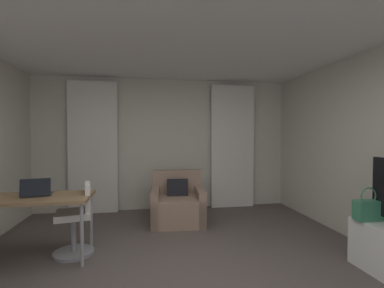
# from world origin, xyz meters

# --- Properties ---
(wall_window) EXTENTS (5.12, 0.06, 2.60)m
(wall_window) POSITION_xyz_m (0.00, 3.03, 1.30)
(wall_window) COLOR beige
(wall_window) RESTS_ON ground
(ceiling) EXTENTS (5.12, 6.12, 0.06)m
(ceiling) POSITION_xyz_m (0.00, 0.00, 2.63)
(ceiling) COLOR white
(ceiling) RESTS_ON wall_left
(curtain_left_panel) EXTENTS (0.90, 0.06, 2.50)m
(curtain_left_panel) POSITION_xyz_m (-1.38, 2.90, 1.25)
(curtain_left_panel) COLOR silver
(curtain_left_panel) RESTS_ON ground
(curtain_right_panel) EXTENTS (0.90, 0.06, 2.50)m
(curtain_right_panel) POSITION_xyz_m (1.38, 2.90, 1.25)
(curtain_right_panel) COLOR silver
(curtain_right_panel) RESTS_ON ground
(armchair) EXTENTS (0.93, 0.93, 0.85)m
(armchair) POSITION_xyz_m (0.14, 2.09, 0.29)
(armchair) COLOR #997A66
(armchair) RESTS_ON ground
(desk) EXTENTS (1.40, 0.63, 0.76)m
(desk) POSITION_xyz_m (-1.75, 0.94, 0.69)
(desk) COLOR olive
(desk) RESTS_ON ground
(desk_chair) EXTENTS (0.48, 0.48, 0.88)m
(desk_chair) POSITION_xyz_m (-1.24, 1.04, 0.39)
(desk_chair) COLOR gray
(desk_chair) RESTS_ON ground
(laptop) EXTENTS (0.36, 0.30, 0.22)m
(laptop) POSITION_xyz_m (-1.67, 0.97, 0.80)
(laptop) COLOR #2D2D33
(laptop) RESTS_ON desk
(handbag_primary) EXTENTS (0.30, 0.14, 0.37)m
(handbag_primary) POSITION_xyz_m (2.06, 0.14, 0.65)
(handbag_primary) COLOR #387F5B
(handbag_primary) RESTS_ON tv_console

